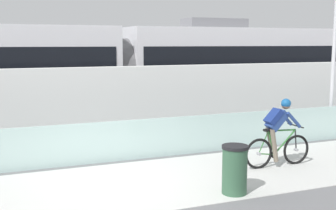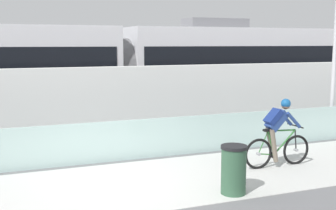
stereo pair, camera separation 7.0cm
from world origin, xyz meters
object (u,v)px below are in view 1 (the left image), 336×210
at_px(tram, 120,71).
at_px(lamp_post_antenna, 335,29).
at_px(trash_bin, 235,170).
at_px(cyclist_on_bike, 278,133).

distance_m(tram, lamp_post_antenna, 7.30).
distance_m(lamp_post_antenna, trash_bin, 6.96).
xyz_separation_m(tram, lamp_post_antenna, (5.41, -4.70, 1.40)).
xyz_separation_m(tram, trash_bin, (0.03, -8.10, -1.41)).
xyz_separation_m(tram, cyclist_on_bike, (1.92, -6.85, -1.09)).
height_order(cyclist_on_bike, trash_bin, cyclist_on_bike).
relative_size(tram, cyclist_on_bike, 12.75).
bearing_deg(tram, trash_bin, -89.77).
xyz_separation_m(cyclist_on_bike, lamp_post_antenna, (3.49, 2.15, 2.49)).
relative_size(lamp_post_antenna, trash_bin, 5.42).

